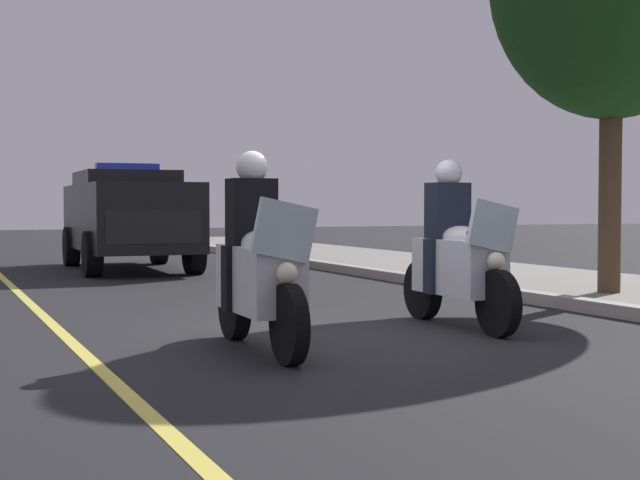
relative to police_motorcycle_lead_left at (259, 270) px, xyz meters
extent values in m
plane|color=black|center=(-0.37, 1.01, -0.70)|extent=(80.00, 80.00, 0.00)
cube|color=#9E9B93|center=(-0.37, 4.48, -0.62)|extent=(48.00, 0.24, 0.15)
cube|color=#E0D14C|center=(-0.37, -1.40, -0.70)|extent=(48.00, 0.12, 0.01)
cylinder|color=black|center=(0.76, -0.02, -0.38)|extent=(0.64, 0.14, 0.64)
cylinder|color=black|center=(-0.74, 0.02, -0.38)|extent=(0.64, 0.16, 0.64)
cube|color=silver|center=(0.03, 0.00, -0.08)|extent=(1.21, 0.48, 0.56)
ellipsoid|color=silver|center=(0.08, 0.00, 0.22)|extent=(0.57, 0.34, 0.24)
cube|color=silver|center=(0.66, -0.02, 0.35)|extent=(0.08, 0.56, 0.53)
sphere|color=#F9F4CC|center=(0.72, -0.02, 0.02)|extent=(0.17, 0.17, 0.17)
sphere|color=red|center=(0.53, -0.18, 0.28)|extent=(0.09, 0.09, 0.09)
sphere|color=#1933F2|center=(0.54, 0.14, 0.28)|extent=(0.09, 0.09, 0.09)
cube|color=black|center=(-0.20, 0.01, 0.48)|extent=(0.29, 0.41, 0.60)
cube|color=black|center=(-0.13, 0.20, -0.08)|extent=(0.18, 0.15, 0.56)
cube|color=black|center=(-0.14, -0.20, -0.08)|extent=(0.18, 0.15, 0.56)
sphere|color=white|center=(-0.18, 0.01, 0.88)|extent=(0.28, 0.28, 0.28)
cylinder|color=black|center=(0.14, 2.34, -0.38)|extent=(0.64, 0.14, 0.64)
cylinder|color=black|center=(-1.36, 2.39, -0.38)|extent=(0.64, 0.16, 0.64)
cube|color=silver|center=(-0.59, 2.36, -0.08)|extent=(1.21, 0.48, 0.56)
ellipsoid|color=silver|center=(-0.54, 2.36, 0.22)|extent=(0.57, 0.34, 0.24)
cube|color=silver|center=(0.04, 2.35, 0.35)|extent=(0.08, 0.56, 0.53)
sphere|color=#F9F4CC|center=(0.10, 2.34, 0.02)|extent=(0.17, 0.17, 0.17)
sphere|color=red|center=(-0.10, 2.19, 0.28)|extent=(0.09, 0.09, 0.09)
sphere|color=#1933F2|center=(-0.09, 2.51, 0.28)|extent=(0.09, 0.09, 0.09)
cube|color=black|center=(-0.82, 2.37, 0.48)|extent=(0.29, 0.41, 0.60)
cube|color=black|center=(-0.76, 2.57, -0.08)|extent=(0.18, 0.15, 0.56)
cube|color=black|center=(-0.77, 2.17, -0.08)|extent=(0.18, 0.15, 0.56)
sphere|color=silver|center=(-0.80, 2.37, 0.88)|extent=(0.28, 0.28, 0.28)
cube|color=black|center=(-10.23, 0.99, 0.32)|extent=(4.95, 2.04, 1.24)
cube|color=black|center=(-10.53, 1.00, 1.02)|extent=(2.45, 1.82, 0.36)
cube|color=#2633D8|center=(-10.33, 0.99, 1.28)|extent=(0.32, 1.21, 0.14)
cube|color=black|center=(-7.83, 0.92, 0.18)|extent=(0.17, 1.62, 0.56)
cylinder|color=black|center=(-8.65, 1.85, -0.30)|extent=(0.81, 0.30, 0.80)
cylinder|color=black|center=(-8.71, 0.05, -0.30)|extent=(0.81, 0.30, 0.80)
cylinder|color=black|center=(-11.75, 1.94, -0.30)|extent=(0.81, 0.30, 0.80)
cylinder|color=black|center=(-11.80, 0.14, -0.30)|extent=(0.81, 0.30, 0.80)
cylinder|color=#4C3823|center=(-2.13, 5.64, 0.84)|extent=(0.29, 0.29, 2.87)
camera|label=1|loc=(7.34, -2.61, 0.55)|focal=51.30mm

